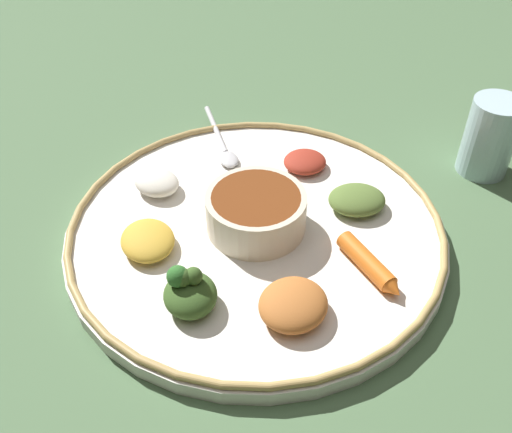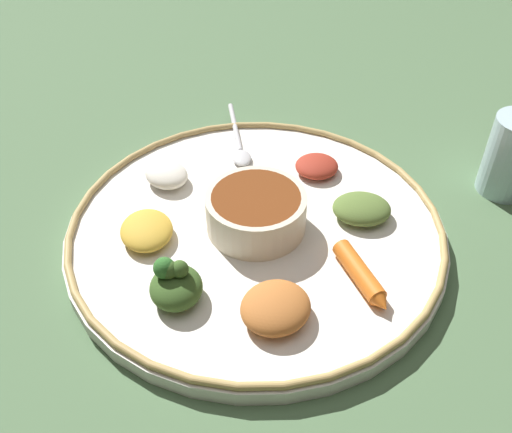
# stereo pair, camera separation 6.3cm
# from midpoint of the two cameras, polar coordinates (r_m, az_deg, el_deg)

# --- Properties ---
(ground_plane) EXTENTS (2.40, 2.40, 0.00)m
(ground_plane) POSITION_cam_midpoint_polar(r_m,az_deg,el_deg) (0.65, 2.77, -2.26)
(ground_plane) COLOR #4C6B47
(platter) EXTENTS (0.42, 0.42, 0.02)m
(platter) POSITION_cam_midpoint_polar(r_m,az_deg,el_deg) (0.64, 2.79, -1.70)
(platter) COLOR white
(platter) RESTS_ON ground_plane
(platter_rim) EXTENTS (0.41, 0.41, 0.01)m
(platter_rim) POSITION_cam_midpoint_polar(r_m,az_deg,el_deg) (0.64, 2.82, -0.93)
(platter_rim) COLOR tan
(platter_rim) RESTS_ON platter
(center_bowl) EXTENTS (0.11, 0.11, 0.04)m
(center_bowl) POSITION_cam_midpoint_polar(r_m,az_deg,el_deg) (0.62, 2.89, 0.45)
(center_bowl) COLOR beige
(center_bowl) RESTS_ON platter
(spoon) EXTENTS (0.10, 0.13, 0.01)m
(spoon) POSITION_cam_midpoint_polar(r_m,az_deg,el_deg) (0.76, 0.68, 7.08)
(spoon) COLOR silver
(spoon) RESTS_ON platter
(greens_pile) EXTENTS (0.07, 0.07, 0.05)m
(greens_pile) POSITION_cam_midpoint_polar(r_m,az_deg,el_deg) (0.55, -4.80, -6.80)
(greens_pile) COLOR #385623
(greens_pile) RESTS_ON platter
(carrot_near_spoon) EXTENTS (0.08, 0.07, 0.02)m
(carrot_near_spoon) POSITION_cam_midpoint_polar(r_m,az_deg,el_deg) (0.59, 13.44, -5.84)
(carrot_near_spoon) COLOR orange
(carrot_near_spoon) RESTS_ON platter
(mound_chickpea) EXTENTS (0.08, 0.08, 0.03)m
(mound_chickpea) POSITION_cam_midpoint_polar(r_m,az_deg,el_deg) (0.54, 5.30, -9.10)
(mound_chickpea) COLOR #B2662D
(mound_chickpea) RESTS_ON platter
(mound_beet) EXTENTS (0.07, 0.07, 0.02)m
(mound_beet) POSITION_cam_midpoint_polar(r_m,az_deg,el_deg) (0.72, 8.53, 4.84)
(mound_beet) COLOR maroon
(mound_beet) RESTS_ON platter
(mound_rice_white) EXTENTS (0.07, 0.06, 0.02)m
(mound_rice_white) POSITION_cam_midpoint_polar(r_m,az_deg,el_deg) (0.70, -6.29, 4.03)
(mound_rice_white) COLOR silver
(mound_rice_white) RESTS_ON platter
(mound_collards) EXTENTS (0.08, 0.08, 0.02)m
(mound_collards) POSITION_cam_midpoint_polar(r_m,az_deg,el_deg) (0.66, 13.08, 0.63)
(mound_collards) COLOR #567033
(mound_collards) RESTS_ON platter
(mound_lentil_yellow) EXTENTS (0.09, 0.09, 0.02)m
(mound_lentil_yellow) POSITION_cam_midpoint_polar(r_m,az_deg,el_deg) (0.62, -7.94, -1.49)
(mound_lentil_yellow) COLOR gold
(mound_lentil_yellow) RESTS_ON platter
(drinking_glass) EXTENTS (0.06, 0.06, 0.10)m
(drinking_glass) POSITION_cam_midpoint_polar(r_m,az_deg,el_deg) (0.77, 26.04, 4.88)
(drinking_glass) COLOR silver
(drinking_glass) RESTS_ON ground_plane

